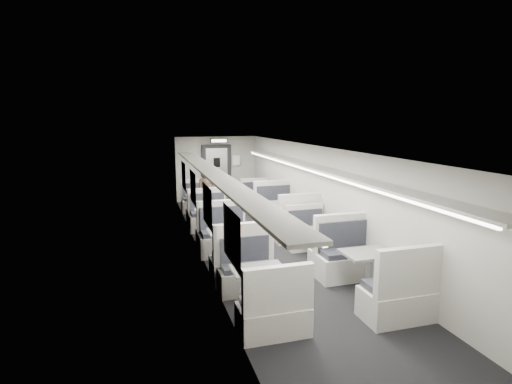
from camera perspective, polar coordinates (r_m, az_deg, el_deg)
room at (r=9.33m, az=1.10°, el=-1.07°), size 3.24×12.24×2.64m
booth_left_a at (r=12.69m, az=-8.03°, el=-1.94°), size 0.99×2.00×1.07m
booth_left_b at (r=10.39m, az=-6.13°, el=-4.53°), size 1.06×2.16×1.15m
booth_left_c at (r=8.41m, az=-3.57°, el=-8.00°), size 1.12×2.28×1.22m
booth_left_d at (r=6.61m, az=0.34°, el=-13.62°), size 1.01×2.06×1.10m
booth_right_a at (r=12.97m, az=0.85°, el=-1.62°), size 0.96×1.94×1.04m
booth_right_b at (r=10.95m, az=4.20°, el=-3.54°), size 1.16×2.35×1.26m
booth_right_c at (r=9.02m, az=9.06°, el=-7.21°), size 0.96×1.94×1.04m
booth_right_d at (r=7.35m, az=15.83°, el=-11.13°), size 1.14×2.30×1.23m
passenger at (r=12.31m, az=-7.15°, el=-0.26°), size 0.62×0.44×1.58m
window_a at (r=12.31m, az=-10.29°, el=2.30°), size 0.02×1.18×0.84m
window_b at (r=10.15m, az=-8.98°, el=0.61°), size 0.02×1.18×0.84m
window_c at (r=8.01m, az=-6.97°, el=-1.98°), size 0.02×1.18×0.84m
window_d at (r=5.92m, az=-3.50°, el=-6.42°), size 0.02×1.18×0.84m
luggage_rack_left at (r=8.63m, az=-6.21°, el=2.75°), size 0.46×10.40×0.09m
luggage_rack_right at (r=9.38m, az=8.95°, el=3.31°), size 0.46×10.40×0.09m
vestibule_door at (r=15.05m, az=-5.63°, el=2.70°), size 1.10×0.13×2.10m
exit_sign at (r=14.45m, az=-5.35°, el=7.32°), size 0.62×0.12×0.16m
wall_notice at (r=15.13m, az=-2.85°, el=4.53°), size 0.32×0.02×0.40m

